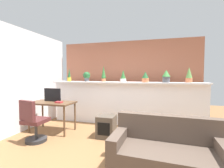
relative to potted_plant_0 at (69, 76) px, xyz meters
The scene contains 18 objects.
ground_plane 2.93m from the potted_plant_0, 48.62° to the right, with size 12.00×12.00×0.00m, color brown.
divider_wall 1.88m from the potted_plant_0, ahead, with size 4.33×0.16×1.20m, color white.
plant_shelf 1.70m from the potted_plant_0, ahead, with size 4.33×0.39×0.04m, color white.
brick_wall_behind 1.83m from the potted_plant_0, 21.88° to the left, with size 4.33×0.10×2.50m, color #AD664C.
side_wall_left 1.69m from the potted_plant_0, 115.50° to the right, with size 0.12×4.40×2.60m, color white.
potted_plant_0 is the anchor object (origin of this frame).
potted_plant_1 0.56m from the potted_plant_0, ahead, with size 0.21×0.21×0.29m.
potted_plant_2 1.10m from the potted_plant_0, ahead, with size 0.13×0.13×0.46m.
potted_plant_3 1.69m from the potted_plant_0, ahead, with size 0.16×0.16×0.34m.
potted_plant_4 2.30m from the potted_plant_0, ahead, with size 0.18×0.18×0.28m.
potted_plant_5 2.83m from the potted_plant_0, ahead, with size 0.20×0.20×0.32m.
potted_plant_6 3.38m from the potted_plant_0, ahead, with size 0.16×0.16×0.40m.
desk 1.19m from the potted_plant_0, 86.75° to the right, with size 1.10×0.60×0.75m.
tv_monitor 0.98m from the potted_plant_0, 89.59° to the right, with size 0.47×0.04×0.34m, color black.
office_chair 1.91m from the potted_plant_0, 86.71° to the right, with size 0.49×0.49×0.91m.
side_cube_shelf 2.11m from the potted_plant_0, 31.77° to the right, with size 0.40×0.41×0.50m.
book_on_desk 1.23m from the potted_plant_0, 73.26° to the right, with size 0.16×0.12×0.04m, color #B22D33.
couch 3.58m from the potted_plant_0, 36.06° to the right, with size 1.60×0.84×0.80m.
Camera 1 is at (0.90, -2.42, 1.43)m, focal length 25.42 mm.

